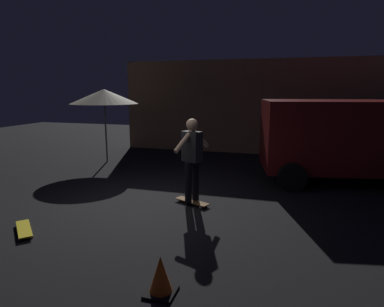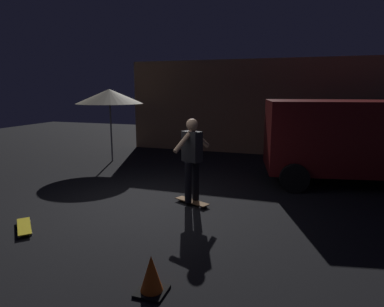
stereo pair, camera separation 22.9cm
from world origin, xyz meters
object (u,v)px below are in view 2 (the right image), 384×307
(parked_van, at_px, (364,137))
(skateboard_ridden, at_px, (192,202))
(patio_umbrella, at_px, (110,96))
(traffic_cone, at_px, (151,276))
(skateboard_spare, at_px, (24,227))
(skater, at_px, (192,154))

(parked_van, xyz_separation_m, skateboard_ridden, (-3.48, -2.79, -1.11))
(patio_umbrella, bearing_deg, skateboard_ridden, -39.73)
(patio_umbrella, height_order, traffic_cone, patio_umbrella)
(patio_umbrella, height_order, skateboard_ridden, patio_umbrella)
(patio_umbrella, bearing_deg, skateboard_spare, -73.73)
(skateboard_ridden, xyz_separation_m, traffic_cone, (0.51, -3.01, 0.16))
(skater, xyz_separation_m, traffic_cone, (0.51, -3.01, -0.83))
(skateboard_ridden, relative_size, traffic_cone, 1.72)
(skateboard_spare, bearing_deg, traffic_cone, -18.51)
(patio_umbrella, xyz_separation_m, skater, (3.77, -3.14, -1.04))
(parked_van, height_order, skateboard_spare, parked_van)
(parked_van, relative_size, skateboard_spare, 6.92)
(parked_van, relative_size, skater, 2.92)
(patio_umbrella, bearing_deg, skater, -39.73)
(skater, bearing_deg, parked_van, 38.72)
(patio_umbrella, height_order, skateboard_spare, patio_umbrella)
(patio_umbrella, relative_size, skater, 1.38)
(parked_van, xyz_separation_m, skater, (-3.48, -2.79, -0.12))
(skateboard_spare, distance_m, traffic_cone, 2.92)
(skateboard_spare, relative_size, traffic_cone, 1.53)
(patio_umbrella, relative_size, traffic_cone, 5.00)
(skateboard_ridden, height_order, traffic_cone, traffic_cone)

